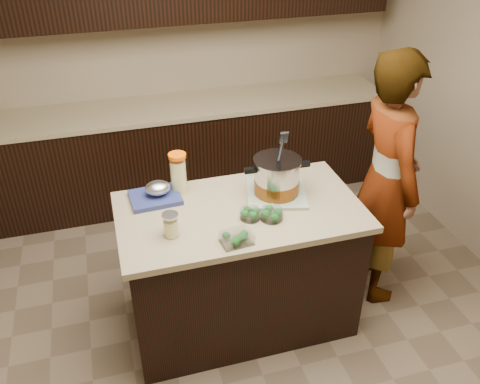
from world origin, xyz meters
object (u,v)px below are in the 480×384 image
object	(u,v)px
island	(240,267)
person	(386,181)
stock_pot	(277,178)
lemonade_pitcher	(178,175)

from	to	relation	value
island	person	xyz separation A→B (m)	(1.02, 0.07, 0.43)
person	stock_pot	bearing A→B (deg)	91.84
lemonade_pitcher	stock_pot	bearing A→B (deg)	-19.26
island	lemonade_pitcher	world-z (taller)	lemonade_pitcher
stock_pot	lemonade_pitcher	size ratio (longest dim) A/B	1.58
lemonade_pitcher	person	xyz separation A→B (m)	(1.33, -0.22, -0.14)
stock_pot	person	distance (m)	0.77
stock_pot	lemonade_pitcher	xyz separation A→B (m)	(-0.57, 0.20, 0.01)
lemonade_pitcher	person	world-z (taller)	person
island	person	distance (m)	1.11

